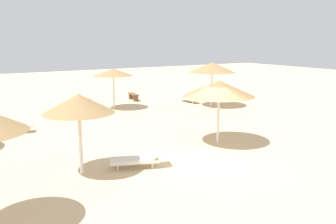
{
  "coord_description": "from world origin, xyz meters",
  "views": [
    {
      "loc": [
        -8.22,
        -10.54,
        4.42
      ],
      "look_at": [
        0.0,
        3.0,
        1.2
      ],
      "focal_mm": 38.52,
      "sensor_mm": 36.0,
      "label": 1
    }
  ],
  "objects_px": {
    "parasol_6": "(219,88)",
    "parasol_7": "(113,72)",
    "lounger_5": "(188,98)",
    "bench_0": "(133,96)",
    "lounger_2": "(138,159)",
    "parasol_2": "(79,104)",
    "parasol_5": "(212,67)",
    "lounger_4": "(11,126)",
    "bench_1": "(89,102)"
  },
  "relations": [
    {
      "from": "parasol_5",
      "to": "lounger_4",
      "type": "xyz_separation_m",
      "value": [
        -12.44,
        -0.41,
        -2.27
      ]
    },
    {
      "from": "parasol_2",
      "to": "bench_1",
      "type": "distance_m",
      "value": 12.26
    },
    {
      "from": "parasol_2",
      "to": "parasol_7",
      "type": "height_order",
      "value": "parasol_2"
    },
    {
      "from": "parasol_7",
      "to": "parasol_6",
      "type": "bearing_deg",
      "value": -85.88
    },
    {
      "from": "lounger_2",
      "to": "lounger_4",
      "type": "relative_size",
      "value": 1.01
    },
    {
      "from": "parasol_7",
      "to": "lounger_5",
      "type": "bearing_deg",
      "value": -4.32
    },
    {
      "from": "parasol_6",
      "to": "bench_1",
      "type": "height_order",
      "value": "parasol_6"
    },
    {
      "from": "parasol_6",
      "to": "lounger_5",
      "type": "relative_size",
      "value": 1.57
    },
    {
      "from": "lounger_2",
      "to": "bench_1",
      "type": "bearing_deg",
      "value": 78.93
    },
    {
      "from": "parasol_7",
      "to": "parasol_2",
      "type": "bearing_deg",
      "value": -118.27
    },
    {
      "from": "parasol_6",
      "to": "lounger_2",
      "type": "height_order",
      "value": "parasol_6"
    },
    {
      "from": "parasol_6",
      "to": "parasol_7",
      "type": "xyz_separation_m",
      "value": [
        -0.69,
        9.63,
        -0.05
      ]
    },
    {
      "from": "bench_0",
      "to": "parasol_6",
      "type": "bearing_deg",
      "value": -98.62
    },
    {
      "from": "parasol_6",
      "to": "parasol_7",
      "type": "distance_m",
      "value": 9.66
    },
    {
      "from": "parasol_6",
      "to": "parasol_2",
      "type": "bearing_deg",
      "value": -175.92
    },
    {
      "from": "bench_1",
      "to": "lounger_4",
      "type": "bearing_deg",
      "value": -141.5
    },
    {
      "from": "parasol_2",
      "to": "parasol_5",
      "type": "height_order",
      "value": "parasol_5"
    },
    {
      "from": "parasol_6",
      "to": "parasol_5",
      "type": "bearing_deg",
      "value": 53.81
    },
    {
      "from": "parasol_6",
      "to": "bench_1",
      "type": "bearing_deg",
      "value": 99.95
    },
    {
      "from": "parasol_5",
      "to": "bench_0",
      "type": "relative_size",
      "value": 1.97
    },
    {
      "from": "parasol_6",
      "to": "parasol_7",
      "type": "relative_size",
      "value": 1.16
    },
    {
      "from": "lounger_2",
      "to": "bench_1",
      "type": "height_order",
      "value": "lounger_2"
    },
    {
      "from": "parasol_6",
      "to": "lounger_2",
      "type": "distance_m",
      "value": 4.77
    },
    {
      "from": "lounger_2",
      "to": "bench_1",
      "type": "distance_m",
      "value": 11.96
    },
    {
      "from": "lounger_2",
      "to": "parasol_5",
      "type": "bearing_deg",
      "value": 40.07
    },
    {
      "from": "parasol_6",
      "to": "lounger_5",
      "type": "bearing_deg",
      "value": 62.54
    },
    {
      "from": "parasol_2",
      "to": "lounger_5",
      "type": "bearing_deg",
      "value": 41.53
    },
    {
      "from": "parasol_5",
      "to": "parasol_2",
      "type": "bearing_deg",
      "value": -146.43
    },
    {
      "from": "parasol_5",
      "to": "lounger_2",
      "type": "xyz_separation_m",
      "value": [
        -9.35,
        -7.87,
        -2.28
      ]
    },
    {
      "from": "parasol_7",
      "to": "lounger_4",
      "type": "distance_m",
      "value": 7.53
    },
    {
      "from": "parasol_5",
      "to": "lounger_5",
      "type": "bearing_deg",
      "value": 99.31
    },
    {
      "from": "lounger_2",
      "to": "bench_1",
      "type": "relative_size",
      "value": 1.3
    },
    {
      "from": "parasol_5",
      "to": "bench_0",
      "type": "height_order",
      "value": "parasol_5"
    },
    {
      "from": "parasol_2",
      "to": "bench_0",
      "type": "bearing_deg",
      "value": 57.46
    },
    {
      "from": "parasol_6",
      "to": "bench_0",
      "type": "distance_m",
      "value": 12.29
    },
    {
      "from": "lounger_2",
      "to": "lounger_5",
      "type": "height_order",
      "value": "lounger_5"
    },
    {
      "from": "lounger_5",
      "to": "parasol_5",
      "type": "bearing_deg",
      "value": -80.69
    },
    {
      "from": "lounger_5",
      "to": "bench_0",
      "type": "relative_size",
      "value": 1.24
    },
    {
      "from": "lounger_5",
      "to": "parasol_2",
      "type": "bearing_deg",
      "value": -138.47
    },
    {
      "from": "lounger_2",
      "to": "bench_0",
      "type": "xyz_separation_m",
      "value": [
        6.02,
        12.82,
        0.03
      ]
    },
    {
      "from": "lounger_2",
      "to": "parasol_7",
      "type": "bearing_deg",
      "value": 71.44
    },
    {
      "from": "parasol_6",
      "to": "lounger_4",
      "type": "height_order",
      "value": "parasol_6"
    },
    {
      "from": "lounger_5",
      "to": "bench_0",
      "type": "height_order",
      "value": "lounger_5"
    },
    {
      "from": "parasol_2",
      "to": "bench_1",
      "type": "relative_size",
      "value": 1.77
    },
    {
      "from": "parasol_2",
      "to": "lounger_4",
      "type": "distance_m",
      "value": 7.45
    },
    {
      "from": "parasol_7",
      "to": "lounger_4",
      "type": "xyz_separation_m",
      "value": [
        -6.6,
        -3.01,
        -2.03
      ]
    },
    {
      "from": "parasol_7",
      "to": "bench_1",
      "type": "relative_size",
      "value": 1.69
    },
    {
      "from": "lounger_5",
      "to": "bench_0",
      "type": "bearing_deg",
      "value": 137.08
    },
    {
      "from": "parasol_7",
      "to": "lounger_4",
      "type": "height_order",
      "value": "parasol_7"
    },
    {
      "from": "lounger_5",
      "to": "bench_1",
      "type": "relative_size",
      "value": 1.25
    }
  ]
}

